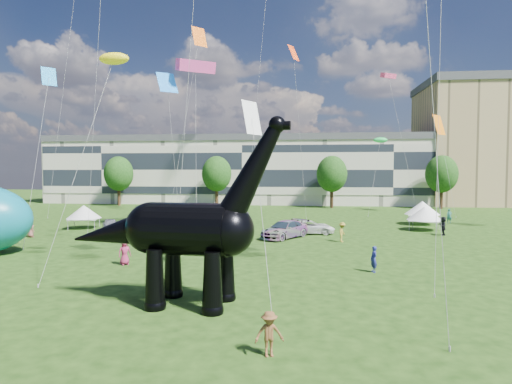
# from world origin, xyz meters

# --- Properties ---
(ground) EXTENTS (220.00, 220.00, 0.00)m
(ground) POSITION_xyz_m (0.00, 0.00, 0.00)
(ground) COLOR #16330C
(ground) RESTS_ON ground
(terrace_row) EXTENTS (78.00, 11.00, 12.00)m
(terrace_row) POSITION_xyz_m (-8.00, 62.00, 6.00)
(terrace_row) COLOR beige
(terrace_row) RESTS_ON ground
(apartment_block) EXTENTS (28.00, 18.00, 22.00)m
(apartment_block) POSITION_xyz_m (40.00, 65.00, 11.00)
(apartment_block) COLOR tan
(apartment_block) RESTS_ON ground
(tree_far_left) EXTENTS (5.20, 5.20, 9.44)m
(tree_far_left) POSITION_xyz_m (-30.00, 53.00, 6.29)
(tree_far_left) COLOR #382314
(tree_far_left) RESTS_ON ground
(tree_mid_left) EXTENTS (5.20, 5.20, 9.44)m
(tree_mid_left) POSITION_xyz_m (-12.00, 53.00, 6.29)
(tree_mid_left) COLOR #382314
(tree_mid_left) RESTS_ON ground
(tree_mid_right) EXTENTS (5.20, 5.20, 9.44)m
(tree_mid_right) POSITION_xyz_m (8.00, 53.00, 6.29)
(tree_mid_right) COLOR #382314
(tree_mid_right) RESTS_ON ground
(tree_far_right) EXTENTS (5.20, 5.20, 9.44)m
(tree_far_right) POSITION_xyz_m (26.00, 53.00, 6.29)
(tree_far_right) COLOR #382314
(tree_far_right) RESTS_ON ground
(dinosaur_sculpture) EXTENTS (11.43, 3.45, 9.30)m
(dinosaur_sculpture) POSITION_xyz_m (-2.66, -0.95, 3.51)
(dinosaur_sculpture) COLOR black
(dinosaur_sculpture) RESTS_ON ground
(car_silver) EXTENTS (3.24, 4.17, 1.33)m
(car_silver) POSITION_xyz_m (-17.17, 22.19, 0.66)
(car_silver) COLOR #BCBDC1
(car_silver) RESTS_ON ground
(car_grey) EXTENTS (4.30, 3.17, 1.35)m
(car_grey) POSITION_xyz_m (-11.38, 24.29, 0.68)
(car_grey) COLOR slate
(car_grey) RESTS_ON ground
(car_white) EXTENTS (5.09, 2.64, 1.37)m
(car_white) POSITION_xyz_m (3.93, 22.57, 0.69)
(car_white) COLOR white
(car_white) RESTS_ON ground
(car_dark) EXTENTS (5.08, 6.02, 1.65)m
(car_dark) POSITION_xyz_m (1.43, 19.61, 0.83)
(car_dark) COLOR #595960
(car_dark) RESTS_ON ground
(gazebo_near) EXTENTS (4.69, 4.69, 2.79)m
(gazebo_near) POSITION_xyz_m (17.24, 31.48, 1.96)
(gazebo_near) COLOR white
(gazebo_near) RESTS_ON ground
(gazebo_far) EXTENTS (4.77, 4.77, 2.57)m
(gazebo_far) POSITION_xyz_m (16.17, 26.50, 1.80)
(gazebo_far) COLOR white
(gazebo_far) RESTS_ON ground
(gazebo_left) EXTENTS (4.59, 4.59, 2.59)m
(gazebo_left) POSITION_xyz_m (-21.04, 23.90, 1.82)
(gazebo_left) COLOR silver
(gazebo_left) RESTS_ON ground
(visitors) EXTENTS (47.42, 40.28, 1.88)m
(visitors) POSITION_xyz_m (-1.94, 17.06, 0.88)
(visitors) COLOR #356C2B
(visitors) RESTS_ON ground
(kites) EXTENTS (63.34, 54.05, 27.08)m
(kites) POSITION_xyz_m (6.63, 15.46, 17.81)
(kites) COLOR red
(kites) RESTS_ON ground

